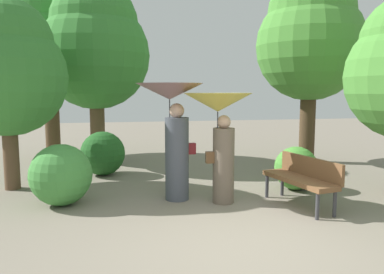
% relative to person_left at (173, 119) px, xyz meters
% --- Properties ---
extents(ground_plane, '(40.00, 40.00, 0.00)m').
position_rel_person_left_xyz_m(ground_plane, '(0.45, -2.17, -1.46)').
color(ground_plane, gray).
extents(person_left, '(1.18, 1.18, 2.09)m').
position_rel_person_left_xyz_m(person_left, '(0.00, 0.00, 0.00)').
color(person_left, '#474C56').
rests_on(person_left, ground).
extents(person_right, '(1.18, 1.18, 1.92)m').
position_rel_person_left_xyz_m(person_right, '(0.76, -0.36, -0.03)').
color(person_right, '#6B5B4C').
rests_on(person_right, ground).
extents(park_bench, '(0.77, 1.57, 0.83)m').
position_rel_person_left_xyz_m(park_bench, '(2.09, -0.83, -0.95)').
color(park_bench, '#38383D').
rests_on(park_bench, ground).
extents(tree_near_left, '(2.78, 2.78, 5.14)m').
position_rel_person_left_xyz_m(tree_near_left, '(-2.80, 5.26, 1.97)').
color(tree_near_left, '#4C3823').
rests_on(tree_near_left, ground).
extents(tree_mid_left, '(2.85, 2.85, 4.81)m').
position_rel_person_left_xyz_m(tree_mid_left, '(-1.45, 3.83, 1.68)').
color(tree_mid_left, brown).
rests_on(tree_mid_left, ground).
extents(tree_mid_right, '(2.90, 2.90, 5.14)m').
position_rel_person_left_xyz_m(tree_mid_right, '(4.19, 2.88, 1.94)').
color(tree_mid_right, '#4C3823').
rests_on(tree_mid_right, ground).
extents(tree_far_back, '(2.31, 2.31, 3.74)m').
position_rel_person_left_xyz_m(tree_far_back, '(-3.04, 1.40, 0.95)').
color(tree_far_back, brown).
rests_on(tree_far_back, ground).
extents(bush_path_left, '(0.86, 0.86, 0.86)m').
position_rel_person_left_xyz_m(bush_path_left, '(2.50, 0.20, -1.03)').
color(bush_path_left, '#4C9338').
rests_on(bush_path_left, ground).
extents(bush_path_right, '(1.06, 1.06, 1.06)m').
position_rel_person_left_xyz_m(bush_path_right, '(-1.93, 0.06, -0.93)').
color(bush_path_right, '#428C3D').
rests_on(bush_path_right, ground).
extents(bush_behind_bench, '(1.02, 1.02, 1.02)m').
position_rel_person_left_xyz_m(bush_behind_bench, '(-1.29, 2.33, -0.95)').
color(bush_behind_bench, '#235B23').
rests_on(bush_behind_bench, ground).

